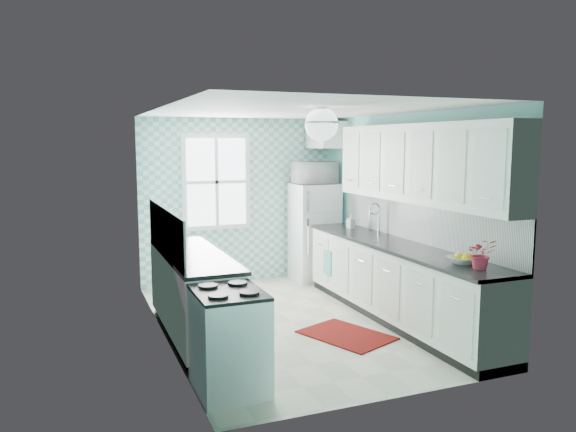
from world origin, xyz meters
name	(u,v)px	position (x,y,z in m)	size (l,w,h in m)	color
floor	(292,323)	(0.00, 0.00, -0.01)	(3.00, 4.40, 0.02)	beige
ceiling	(292,110)	(0.00, 0.00, 2.51)	(3.00, 4.40, 0.02)	white
wall_back	(238,201)	(0.00, 2.21, 1.25)	(3.00, 0.02, 2.50)	#7ACAC0
wall_front	(394,253)	(0.00, -2.21, 1.25)	(3.00, 0.02, 2.50)	#7ACAC0
wall_left	(162,226)	(-1.51, 0.00, 1.25)	(0.02, 4.40, 2.50)	#7ACAC0
wall_right	(402,213)	(1.51, 0.00, 1.25)	(0.02, 4.40, 2.50)	#7ACAC0
accent_wall	(238,201)	(0.00, 2.19, 1.25)	(3.00, 0.01, 2.50)	#6ABFB9
window	(216,182)	(-0.35, 2.16, 1.55)	(1.04, 0.05, 1.44)	white
backsplash_right	(419,221)	(1.49, -0.40, 1.20)	(0.02, 3.60, 0.51)	white
backsplash_left	(165,232)	(-1.49, -0.07, 1.20)	(0.02, 2.15, 0.51)	white
upper_cabinets_right	(419,163)	(1.33, -0.60, 1.90)	(0.33, 3.20, 0.90)	white
upper_cabinet_fridge	(326,135)	(1.30, 1.83, 2.25)	(0.40, 0.74, 0.40)	white
ceiling_light	(321,124)	(0.00, -0.80, 2.32)	(0.34, 0.34, 0.35)	silver
base_cabinets_right	(397,284)	(1.20, -0.40, 0.45)	(0.60, 3.60, 0.90)	white
countertop_right	(397,245)	(1.19, -0.40, 0.92)	(0.63, 3.60, 0.04)	black
base_cabinets_left	(193,297)	(-1.20, -0.07, 0.45)	(0.60, 2.15, 0.90)	white
countertop_left	(194,255)	(-1.19, -0.07, 0.92)	(0.63, 2.15, 0.04)	black
fridge	(314,232)	(1.11, 1.81, 0.75)	(0.66, 0.66, 1.51)	silver
stove	(229,339)	(-1.20, -1.52, 0.46)	(0.58, 0.72, 0.87)	white
sink	(366,235)	(1.20, 0.36, 0.93)	(0.55, 0.46, 0.53)	silver
rug	(346,335)	(0.38, -0.68, 0.01)	(0.68, 0.97, 0.02)	maroon
dish_towel	(327,262)	(0.89, 0.88, 0.48)	(0.02, 0.23, 0.34)	#6CBAA5
fruit_bowl	(463,260)	(1.20, -1.59, 0.98)	(0.29, 0.29, 0.07)	white
potted_plant	(481,254)	(1.20, -1.85, 1.09)	(0.27, 0.23, 0.30)	#AA0811
soap_bottle	(351,221)	(1.25, 0.88, 1.04)	(0.09, 0.09, 0.20)	#7EA5B4
microwave	(315,173)	(1.11, 1.81, 1.68)	(0.62, 0.42, 0.34)	silver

